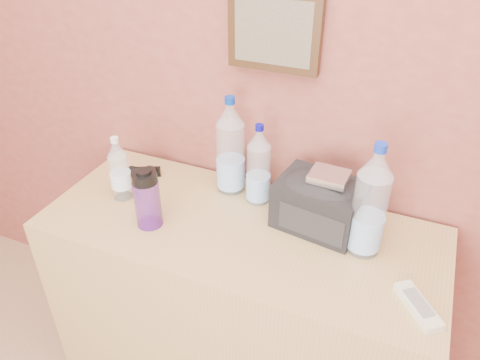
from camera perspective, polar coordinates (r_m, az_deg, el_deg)
name	(u,v)px	position (r m, az deg, el deg)	size (l,w,h in m)	color
picture_frame	(274,31)	(1.51, 4.18, 17.64)	(0.30, 0.03, 0.25)	#382311
dresser	(239,312)	(1.84, -0.09, -15.78)	(1.33, 0.55, 0.83)	#A68653
pet_large_b	(258,168)	(1.60, 2.27, 1.42)	(0.08, 0.08, 0.30)	silver
pet_large_c	(230,151)	(1.65, -1.17, 3.61)	(0.10, 0.10, 0.36)	silver
pet_large_d	(370,206)	(1.42, 15.54, -3.07)	(0.10, 0.10, 0.37)	white
pet_small	(120,172)	(1.68, -14.44, 0.98)	(0.07, 0.07, 0.24)	silver
nalgene_bottle	(147,198)	(1.53, -11.26, -2.22)	(0.09, 0.09, 0.21)	#571F86
sunglasses	(142,172)	(1.83, -11.89, 0.97)	(0.14, 0.05, 0.04)	black
ac_remote	(418,306)	(1.38, 20.85, -14.15)	(0.17, 0.05, 0.02)	beige
toiletry_bag	(320,202)	(1.53, 9.69, -2.62)	(0.27, 0.19, 0.18)	black
foil_packet	(329,176)	(1.47, 10.82, 0.45)	(0.12, 0.10, 0.02)	silver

